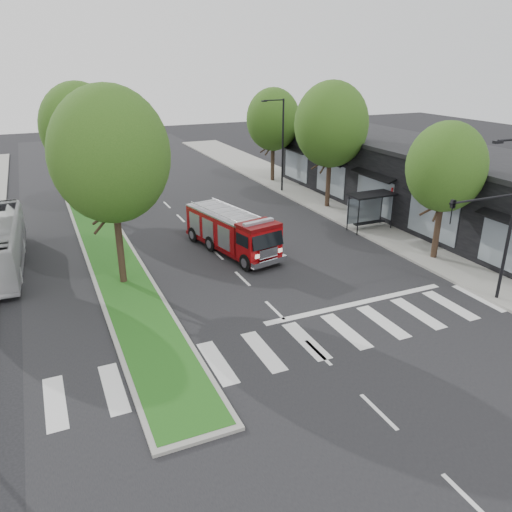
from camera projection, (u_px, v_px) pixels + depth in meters
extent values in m
plane|color=black|center=(275.00, 310.00, 23.70)|extent=(140.00, 140.00, 0.00)
cube|color=gray|center=(367.00, 219.00, 36.89)|extent=(5.00, 80.00, 0.15)
cube|color=gray|center=(94.00, 220.00, 36.66)|extent=(3.00, 50.00, 0.14)
cube|color=#204C15|center=(94.00, 219.00, 36.63)|extent=(2.60, 49.50, 0.02)
cube|color=black|center=(419.00, 181.00, 37.70)|extent=(8.00, 30.00, 5.00)
cylinder|color=black|center=(358.00, 218.00, 33.23)|extent=(0.08, 0.08, 2.50)
cylinder|color=black|center=(392.00, 213.00, 34.29)|extent=(0.08, 0.08, 2.50)
cylinder|color=black|center=(348.00, 213.00, 34.24)|extent=(0.08, 0.08, 2.50)
cylinder|color=black|center=(381.00, 208.00, 35.31)|extent=(0.08, 0.08, 2.50)
cube|color=black|center=(372.00, 194.00, 33.78)|extent=(3.20, 1.60, 0.12)
cube|color=#8C99A5|center=(364.00, 210.00, 34.84)|extent=(2.80, 0.04, 1.80)
cube|color=black|center=(369.00, 223.00, 34.52)|extent=(2.40, 0.40, 0.08)
cylinder|color=black|center=(437.00, 229.00, 29.06)|extent=(0.36, 0.36, 3.74)
ellipsoid|color=#1C3D10|center=(446.00, 167.00, 27.71)|extent=(4.40, 4.40, 5.06)
cylinder|color=black|center=(328.00, 181.00, 39.12)|extent=(0.36, 0.36, 4.40)
ellipsoid|color=#1C3D10|center=(331.00, 124.00, 37.52)|extent=(5.60, 5.60, 6.44)
cylinder|color=black|center=(273.00, 161.00, 47.68)|extent=(0.36, 0.36, 3.96)
ellipsoid|color=#1C3D10|center=(273.00, 119.00, 46.25)|extent=(5.00, 5.00, 5.75)
cylinder|color=black|center=(120.00, 243.00, 25.65)|extent=(0.36, 0.36, 4.62)
ellipsoid|color=#1C3D10|center=(110.00, 155.00, 23.98)|extent=(5.80, 5.80, 6.67)
cylinder|color=black|center=(87.00, 186.00, 37.57)|extent=(0.36, 0.36, 4.40)
ellipsoid|color=#1C3D10|center=(80.00, 127.00, 35.97)|extent=(5.60, 5.60, 6.44)
cylinder|color=black|center=(511.00, 223.00, 23.23)|extent=(0.16, 0.16, 8.00)
cube|color=black|center=(498.00, 142.00, 21.12)|extent=(0.45, 0.20, 0.12)
cylinder|color=black|center=(485.00, 199.00, 21.95)|extent=(4.00, 0.10, 0.10)
imported|color=black|center=(452.00, 212.00, 21.42)|extent=(0.18, 0.22, 1.10)
cylinder|color=black|center=(283.00, 147.00, 43.16)|extent=(0.16, 0.16, 8.00)
cylinder|color=black|center=(274.00, 100.00, 41.37)|extent=(1.80, 0.10, 0.10)
cube|color=black|center=(264.00, 101.00, 41.05)|extent=(0.45, 0.20, 0.12)
cube|color=#520406|center=(232.00, 244.00, 30.82)|extent=(3.78, 7.83, 0.22)
cube|color=maroon|center=(225.00, 227.00, 31.00)|extent=(3.40, 6.08, 1.79)
cube|color=maroon|center=(258.00, 242.00, 28.39)|extent=(2.53, 2.05, 1.88)
cube|color=#B2B2B7|center=(225.00, 212.00, 30.66)|extent=(3.40, 6.08, 0.11)
cylinder|color=#B2B2B7|center=(213.00, 212.00, 30.15)|extent=(1.22, 5.28, 0.09)
cylinder|color=#B2B2B7|center=(235.00, 207.00, 31.03)|extent=(1.22, 5.28, 0.09)
cube|color=silver|center=(269.00, 262.00, 27.93)|extent=(2.34, 0.80, 0.31)
cube|color=#8C99A5|center=(258.00, 222.00, 27.94)|extent=(1.99, 0.72, 0.16)
cylinder|color=black|center=(247.00, 262.00, 27.95)|extent=(0.51, 1.03, 0.99)
cylinder|color=black|center=(275.00, 254.00, 29.08)|extent=(0.51, 1.03, 0.99)
cylinder|color=black|center=(211.00, 244.00, 30.77)|extent=(0.51, 1.03, 0.99)
cylinder|color=black|center=(239.00, 237.00, 31.90)|extent=(0.51, 1.03, 0.99)
cylinder|color=black|center=(194.00, 234.00, 32.38)|extent=(0.51, 1.03, 0.99)
cylinder|color=black|center=(221.00, 228.00, 33.51)|extent=(0.51, 1.03, 0.99)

